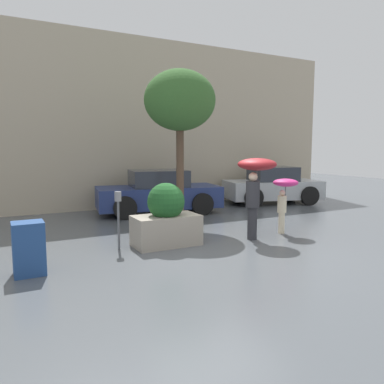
{
  "coord_description": "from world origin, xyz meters",
  "views": [
    {
      "loc": [
        -3.98,
        -6.42,
        2.12
      ],
      "look_at": [
        0.25,
        1.6,
        1.05
      ],
      "focal_mm": 35.0,
      "sensor_mm": 36.0,
      "label": 1
    }
  ],
  "objects_px": {
    "person_adult": "(256,176)",
    "street_tree": "(180,102)",
    "person_child": "(284,191)",
    "parked_car_near": "(159,193)",
    "newspaper_box": "(29,248)",
    "parking_meter": "(118,208)",
    "planter_box": "(166,218)",
    "parked_car_far": "(272,186)"
  },
  "relations": [
    {
      "from": "person_adult",
      "to": "street_tree",
      "type": "xyz_separation_m",
      "value": [
        -0.78,
        2.38,
        1.9
      ]
    },
    {
      "from": "person_child",
      "to": "parked_car_near",
      "type": "relative_size",
      "value": 0.33
    },
    {
      "from": "person_adult",
      "to": "newspaper_box",
      "type": "relative_size",
      "value": 2.1
    },
    {
      "from": "planter_box",
      "to": "parked_car_far",
      "type": "xyz_separation_m",
      "value": [
        6.22,
        3.92,
        0.05
      ]
    },
    {
      "from": "person_child",
      "to": "newspaper_box",
      "type": "xyz_separation_m",
      "value": [
        -5.88,
        -0.39,
        -0.6
      ]
    },
    {
      "from": "person_child",
      "to": "newspaper_box",
      "type": "distance_m",
      "value": 5.93
    },
    {
      "from": "newspaper_box",
      "to": "parking_meter",
      "type": "bearing_deg",
      "value": 24.82
    },
    {
      "from": "planter_box",
      "to": "newspaper_box",
      "type": "height_order",
      "value": "planter_box"
    },
    {
      "from": "person_child",
      "to": "parking_meter",
      "type": "bearing_deg",
      "value": 172.72
    },
    {
      "from": "newspaper_box",
      "to": "planter_box",
      "type": "bearing_deg",
      "value": 13.75
    },
    {
      "from": "parked_car_near",
      "to": "parked_car_far",
      "type": "distance_m",
      "value": 4.76
    },
    {
      "from": "planter_box",
      "to": "parking_meter",
      "type": "distance_m",
      "value": 1.07
    },
    {
      "from": "person_child",
      "to": "street_tree",
      "type": "bearing_deg",
      "value": 127.0
    },
    {
      "from": "person_adult",
      "to": "parked_car_near",
      "type": "xyz_separation_m",
      "value": [
        -0.62,
        4.33,
        -0.82
      ]
    },
    {
      "from": "person_adult",
      "to": "parked_car_far",
      "type": "height_order",
      "value": "person_adult"
    },
    {
      "from": "parked_car_near",
      "to": "newspaper_box",
      "type": "relative_size",
      "value": 4.63
    },
    {
      "from": "person_child",
      "to": "parked_car_far",
      "type": "relative_size",
      "value": 0.35
    },
    {
      "from": "parked_car_near",
      "to": "parking_meter",
      "type": "bearing_deg",
      "value": 155.98
    },
    {
      "from": "person_adult",
      "to": "person_child",
      "type": "relative_size",
      "value": 1.38
    },
    {
      "from": "person_child",
      "to": "parked_car_near",
      "type": "bearing_deg",
      "value": 109.77
    },
    {
      "from": "street_tree",
      "to": "newspaper_box",
      "type": "relative_size",
      "value": 4.7
    },
    {
      "from": "parking_meter",
      "to": "parked_car_far",
      "type": "bearing_deg",
      "value": 27.55
    },
    {
      "from": "parking_meter",
      "to": "newspaper_box",
      "type": "distance_m",
      "value": 2.02
    },
    {
      "from": "person_child",
      "to": "street_tree",
      "type": "relative_size",
      "value": 0.32
    },
    {
      "from": "person_adult",
      "to": "street_tree",
      "type": "height_order",
      "value": "street_tree"
    },
    {
      "from": "parking_meter",
      "to": "newspaper_box",
      "type": "relative_size",
      "value": 1.36
    },
    {
      "from": "newspaper_box",
      "to": "parked_car_far",
      "type": "bearing_deg",
      "value": 27.02
    },
    {
      "from": "parked_car_far",
      "to": "parking_meter",
      "type": "relative_size",
      "value": 3.18
    },
    {
      "from": "street_tree",
      "to": "person_child",
      "type": "bearing_deg",
      "value": -51.79
    },
    {
      "from": "parked_car_near",
      "to": "parked_car_far",
      "type": "xyz_separation_m",
      "value": [
        4.76,
        0.01,
        -0.0
      ]
    },
    {
      "from": "person_adult",
      "to": "street_tree",
      "type": "relative_size",
      "value": 0.45
    },
    {
      "from": "planter_box",
      "to": "street_tree",
      "type": "distance_m",
      "value": 3.63
    },
    {
      "from": "planter_box",
      "to": "person_adult",
      "type": "xyz_separation_m",
      "value": [
        2.08,
        -0.42,
        0.87
      ]
    },
    {
      "from": "street_tree",
      "to": "parking_meter",
      "type": "xyz_separation_m",
      "value": [
        -2.32,
        -1.82,
        -2.49
      ]
    },
    {
      "from": "planter_box",
      "to": "person_adult",
      "type": "relative_size",
      "value": 0.76
    },
    {
      "from": "person_adult",
      "to": "person_child",
      "type": "bearing_deg",
      "value": -8.92
    },
    {
      "from": "person_child",
      "to": "parked_car_near",
      "type": "distance_m",
      "value": 4.52
    },
    {
      "from": "person_adult",
      "to": "parking_meter",
      "type": "distance_m",
      "value": 3.2
    },
    {
      "from": "person_adult",
      "to": "newspaper_box",
      "type": "bearing_deg",
      "value": 166.9
    },
    {
      "from": "person_adult",
      "to": "parked_car_far",
      "type": "distance_m",
      "value": 6.06
    },
    {
      "from": "person_child",
      "to": "person_adult",
      "type": "bearing_deg",
      "value": -173.91
    },
    {
      "from": "person_child",
      "to": "planter_box",
      "type": "bearing_deg",
      "value": 173.31
    }
  ]
}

